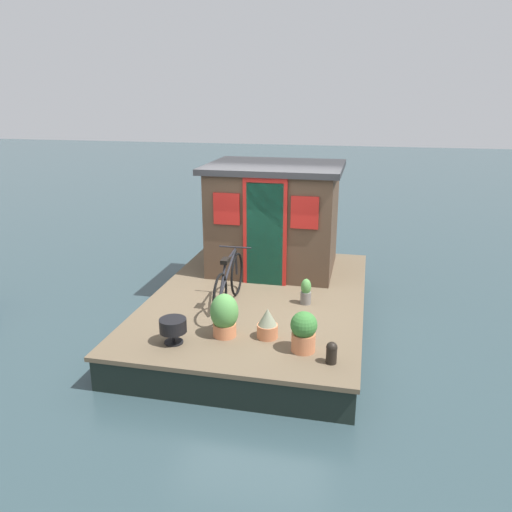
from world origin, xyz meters
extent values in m
plane|color=#2D4247|center=(0.00, 0.00, 0.00)|extent=(60.00, 60.00, 0.00)
cube|color=brown|center=(0.00, 0.00, 0.46)|extent=(4.86, 3.27, 0.06)
cube|color=black|center=(0.00, 0.00, 0.22)|extent=(4.76, 3.21, 0.43)
cube|color=#4C3828|center=(1.33, 0.00, 1.38)|extent=(1.69, 2.12, 1.78)
cube|color=#28282B|center=(1.33, 0.00, 2.32)|extent=(1.89, 2.32, 0.10)
cube|color=#144733|center=(0.47, 0.00, 1.34)|extent=(0.04, 0.60, 1.70)
cube|color=red|center=(0.46, 0.00, 1.39)|extent=(0.03, 0.72, 1.80)
cube|color=red|center=(0.47, -0.64, 1.74)|extent=(0.03, 0.44, 0.52)
cube|color=red|center=(0.47, 0.64, 1.74)|extent=(0.03, 0.44, 0.52)
torus|color=black|center=(-0.07, 0.34, 0.83)|extent=(0.68, 0.04, 0.68)
torus|color=black|center=(-1.03, 0.33, 0.83)|extent=(0.68, 0.04, 0.68)
cylinder|color=black|center=(-0.59, 0.33, 1.05)|extent=(0.90, 0.04, 0.47)
cylinder|color=black|center=(-0.44, 0.33, 1.25)|extent=(0.58, 0.04, 0.06)
cylinder|color=black|center=(-0.88, 0.33, 1.03)|extent=(0.34, 0.04, 0.42)
cylinder|color=black|center=(-0.11, 0.34, 1.05)|extent=(0.11, 0.04, 0.44)
cube|color=black|center=(-0.72, 0.33, 1.26)|extent=(0.20, 0.10, 0.06)
cylinder|color=black|center=(-0.15, 0.34, 1.29)|extent=(0.03, 0.50, 0.02)
cylinder|color=#C6754C|center=(-1.69, -0.92, 0.61)|extent=(0.30, 0.30, 0.23)
sphere|color=#387533|center=(-1.69, -0.92, 0.84)|extent=(0.33, 0.33, 0.33)
cylinder|color=#C6754C|center=(-1.50, 0.13, 0.58)|extent=(0.31, 0.31, 0.17)
ellipsoid|color=#4C8942|center=(-1.50, 0.13, 0.83)|extent=(0.37, 0.37, 0.48)
cylinder|color=slate|center=(-0.21, -0.77, 0.58)|extent=(0.16, 0.16, 0.19)
ellipsoid|color=#4C8942|center=(-0.21, -0.77, 0.76)|extent=(0.15, 0.15, 0.25)
cylinder|color=#C6754C|center=(-1.43, -0.42, 0.58)|extent=(0.27, 0.27, 0.18)
cone|color=gray|center=(-1.43, -0.42, 0.78)|extent=(0.25, 0.25, 0.22)
cylinder|color=black|center=(-1.84, 0.71, 0.73)|extent=(0.35, 0.35, 0.17)
cylinder|color=black|center=(-1.84, 0.71, 0.57)|extent=(0.04, 0.04, 0.16)
cylinder|color=black|center=(-1.84, 0.71, 0.50)|extent=(0.24, 0.24, 0.02)
cylinder|color=black|center=(-1.92, -1.29, 0.59)|extent=(0.13, 0.13, 0.20)
sphere|color=black|center=(-1.92, -1.29, 0.69)|extent=(0.13, 0.13, 0.13)
camera|label=1|loc=(-7.28, -1.56, 3.51)|focal=35.50mm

